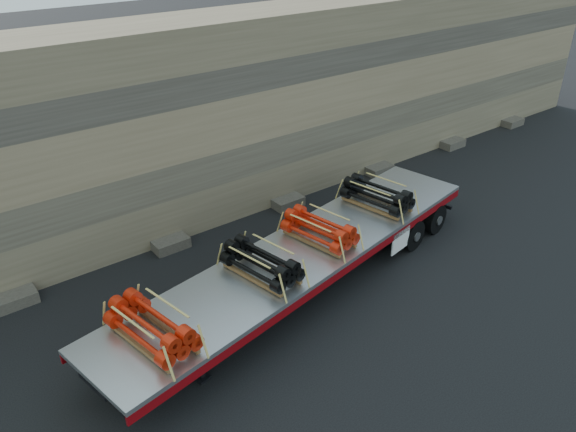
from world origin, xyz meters
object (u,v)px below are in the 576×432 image
at_px(trailer, 304,269).
at_px(bundle_midfront, 262,263).
at_px(bundle_front, 152,327).
at_px(bundle_rear, 377,195).
at_px(bundle_midrear, 320,230).

bearing_deg(trailer, bundle_midfront, -180.00).
distance_m(bundle_front, bundle_midfront, 3.54).
relative_size(bundle_midfront, bundle_rear, 0.97).
xyz_separation_m(bundle_midrear, bundle_rear, (2.95, 0.52, 0.01)).
bearing_deg(bundle_midrear, bundle_front, 180.00).
bearing_deg(trailer, bundle_rear, -0.00).
distance_m(bundle_front, bundle_midrear, 5.98).
distance_m(bundle_front, bundle_rear, 8.97).
bearing_deg(bundle_rear, trailer, 180.00).
relative_size(bundle_midrear, bundle_rear, 0.97).
relative_size(trailer, bundle_front, 6.11).
relative_size(trailer, bundle_rear, 6.18).
height_order(trailer, bundle_midrear, bundle_midrear).
height_order(bundle_front, bundle_midrear, bundle_front).
bearing_deg(bundle_front, bundle_midfront, -0.00).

